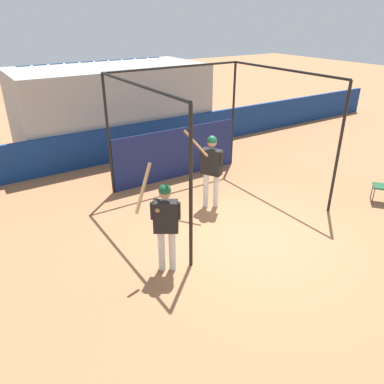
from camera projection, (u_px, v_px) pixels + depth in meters
ground_plane at (252, 237)px, 8.16m from camera, size 60.00×60.00×0.00m
outfield_wall at (134, 141)px, 12.41m from camera, size 24.00×0.12×1.14m
bleacher_section at (112, 107)px, 13.30m from camera, size 6.50×3.20×2.82m
batting_cage at (189, 140)px, 10.11m from camera, size 4.11×3.93×3.16m
player_batter at (211, 165)px, 8.95m from camera, size 0.74×0.76×1.96m
player_waiting at (165, 220)px, 6.67m from camera, size 0.81×0.60×2.09m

